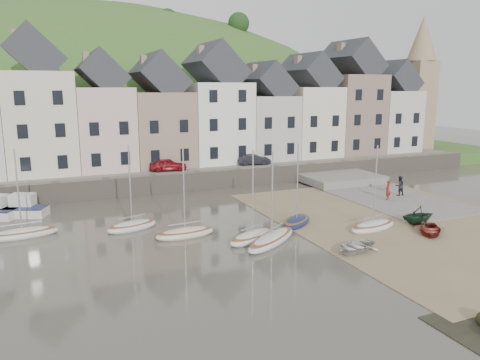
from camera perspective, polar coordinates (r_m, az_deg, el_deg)
name	(u,v)px	position (r m, az deg, el deg)	size (l,w,h in m)	color
ground	(275,240)	(31.47, 4.30, -7.38)	(160.00, 160.00, 0.00)	#444035
quay_land	(161,160)	(60.75, -9.63, 2.43)	(90.00, 30.00, 1.50)	#3B6026
quay_street	(187,168)	(49.64, -6.55, 1.44)	(70.00, 7.00, 0.10)	slate
seawall	(197,180)	(46.48, -5.30, -0.04)	(70.00, 1.20, 1.80)	slate
beach	(403,221)	(37.59, 19.44, -4.81)	(18.00, 26.00, 0.06)	#7E684D
slipway	(377,194)	(45.97, 16.47, -1.68)	(8.00, 18.00, 0.12)	slate
hillside	(103,239)	(91.31, -16.46, -6.94)	(134.40, 84.00, 84.00)	#3B6026
townhouse_terrace	(192,112)	(52.83, -5.94, 8.36)	(61.05, 8.00, 13.93)	silver
church_spire	(420,79)	(69.82, 21.23, 11.48)	(4.00, 4.00, 18.00)	#997F60
sailboat_0	(22,233)	(35.23, -25.19, -5.96)	(4.85, 1.97, 6.32)	silver
sailboat_1	(132,226)	(34.47, -13.12, -5.50)	(4.09, 2.55, 6.32)	silver
sailboat_2	(185,233)	(32.24, -6.78, -6.47)	(4.27, 1.75, 6.32)	beige
sailboat_3	(253,237)	(31.27, 1.55, -6.97)	(4.43, 3.11, 6.32)	silver
sailboat_4	(272,239)	(30.84, 3.90, -7.27)	(5.47, 4.53, 6.32)	silver
sailboat_5	(296,222)	(34.85, 6.95, -5.09)	(3.88, 3.52, 6.32)	#151E43
sailboat_6	(373,226)	(34.90, 16.02, -5.44)	(4.47, 2.31, 6.32)	silver
motorboat_0	(16,209)	(40.99, -25.83, -3.19)	(5.37, 3.50, 1.70)	silver
rowboat_white	(355,247)	(29.93, 13.91, -7.94)	(2.17, 3.04, 0.63)	silver
rowboat_green	(418,215)	(36.93, 21.00, -4.03)	(2.30, 2.66, 1.40)	black
rowboat_red	(430,229)	(34.95, 22.27, -5.65)	(2.19, 3.06, 0.63)	maroon
person_red	(388,190)	(43.59, 17.70, -1.18)	(0.65, 0.42, 1.77)	maroon
person_dark	(399,186)	(45.64, 19.01, -0.67)	(0.89, 0.69, 1.83)	black
car_left	(168,165)	(47.99, -8.83, 1.87)	(1.52, 3.79, 1.29)	maroon
car_right	(254,159)	(51.18, 1.72, 2.54)	(1.26, 3.62, 1.19)	black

